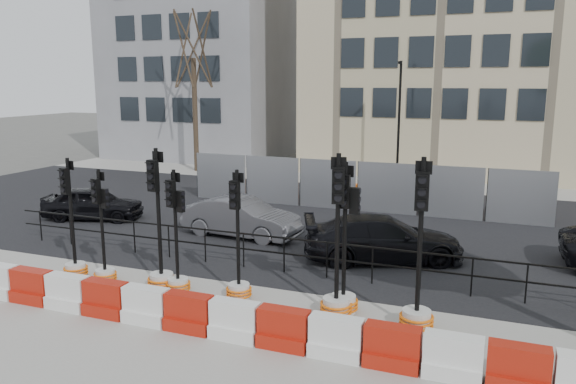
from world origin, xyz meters
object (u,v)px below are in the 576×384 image
at_px(car_a, 93,203).
at_px(car_c, 383,239).
at_px(traffic_signal_d, 177,265).
at_px(traffic_signal_a, 74,254).
at_px(traffic_signal_h, 417,296).

xyz_separation_m(car_a, car_c, (11.05, -0.93, 0.04)).
relative_size(car_a, car_c, 0.80).
height_order(traffic_signal_d, car_a, traffic_signal_d).
xyz_separation_m(traffic_signal_a, car_c, (7.25, 4.31, 0.00)).
distance_m(car_a, car_c, 11.09).
distance_m(traffic_signal_a, traffic_signal_h, 8.85).
height_order(traffic_signal_a, traffic_signal_d, traffic_signal_a).
relative_size(traffic_signal_a, traffic_signal_d, 1.04).
height_order(traffic_signal_h, car_c, traffic_signal_h).
relative_size(traffic_signal_d, car_a, 0.78).
xyz_separation_m(traffic_signal_a, traffic_signal_h, (8.85, 0.01, 0.09)).
relative_size(traffic_signal_a, traffic_signal_h, 0.87).
bearing_deg(traffic_signal_d, traffic_signal_h, 13.40).
relative_size(traffic_signal_a, car_a, 0.81).
xyz_separation_m(traffic_signal_d, car_a, (-6.92, 5.22, -0.11)).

